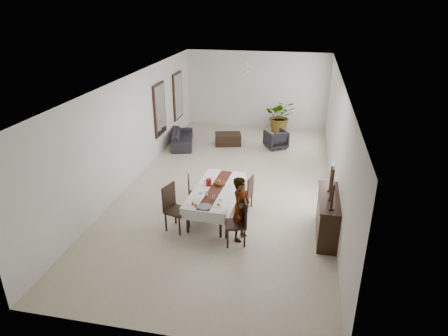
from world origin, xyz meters
The scene contains 86 objects.
floor centered at (0.00, 0.00, 0.00)m, with size 6.00×12.00×0.00m, color beige.
ceiling centered at (0.00, 0.00, 3.20)m, with size 6.00×12.00×0.02m, color white.
wall_back centered at (0.00, 6.00, 1.60)m, with size 6.00×0.02×3.20m, color silver.
wall_front centered at (0.00, -6.00, 1.60)m, with size 6.00×0.02×3.20m, color silver.
wall_left centered at (-3.00, 0.00, 1.60)m, with size 0.02×12.00×3.20m, color silver.
wall_right centered at (3.00, 0.00, 1.60)m, with size 0.02×12.00×3.20m, color silver.
dining_table_top centered at (-0.04, -1.79, 0.68)m, with size 0.94×2.25×0.05m, color black.
table_leg_fl centered at (-0.51, -2.83, 0.33)m, with size 0.07×0.07×0.66m, color black.
table_leg_fr centered at (0.32, -2.88, 0.33)m, with size 0.07×0.07×0.66m, color black.
table_leg_bl centered at (-0.39, -0.70, 0.33)m, with size 0.07×0.07×0.66m, color black.
table_leg_br centered at (0.43, -0.74, 0.33)m, with size 0.07×0.07×0.66m, color black.
tablecloth_top centered at (-0.04, -1.79, 0.71)m, with size 1.11×2.42×0.01m, color white.
tablecloth_drape_left centered at (-0.59, -1.76, 0.57)m, with size 0.01×2.42×0.28m, color white.
tablecloth_drape_right centered at (0.51, -1.82, 0.57)m, with size 0.01×2.42×0.28m, color white.
tablecloth_drape_near centered at (-0.10, -2.99, 0.57)m, with size 1.11×0.01×0.28m, color silver.
tablecloth_drape_far centered at (0.03, -0.58, 0.57)m, with size 1.11×0.01×0.28m, color silver.
table_runner centered at (-0.04, -1.79, 0.72)m, with size 0.33×2.35×0.00m, color #5E271B.
red_pitcher centered at (-0.27, -1.63, 0.81)m, with size 0.14×0.14×0.19m, color maroon.
pitcher_handle centered at (-0.35, -1.63, 0.81)m, with size 0.11×0.11×0.02m, color maroon.
wine_glass_near centered at (0.04, -2.40, 0.79)m, with size 0.07×0.07×0.16m, color white.
wine_glass_mid centered at (-0.16, -2.30, 0.79)m, with size 0.07×0.07×0.16m, color white.
teacup_right centered at (0.21, -2.36, 0.74)m, with size 0.08×0.08×0.06m, color white.
saucer_right centered at (0.21, -2.36, 0.72)m, with size 0.14×0.14×0.01m, color silver.
teacup_left centered at (-0.34, -2.10, 0.74)m, with size 0.08×0.08×0.06m, color silver.
saucer_left centered at (-0.34, -2.10, 0.72)m, with size 0.14×0.14×0.01m, color silver.
plate_near_right centered at (0.22, -2.65, 0.72)m, with size 0.23×0.23×0.01m, color white.
bread_near_right centered at (0.22, -2.65, 0.75)m, with size 0.08×0.08×0.08m, color tan.
plate_near_left centered at (-0.36, -2.47, 0.72)m, with size 0.23×0.23×0.01m, color silver.
plate_far_left centered at (-0.31, -1.25, 0.72)m, with size 0.23×0.23×0.01m, color silver.
serving_tray centered at (-0.09, -2.77, 0.72)m, with size 0.34×0.34×0.02m, color #424247.
jam_jar_a centered at (-0.30, -2.79, 0.75)m, with size 0.06×0.06×0.07m, color #923B15.
jam_jar_b centered at (-0.39, -2.73, 0.75)m, with size 0.06×0.06×0.07m, color #8A5D14.
fruit_basket centered at (0.02, -1.55, 0.76)m, with size 0.28×0.28×0.09m, color brown.
fruit_red centered at (0.05, -1.54, 0.83)m, with size 0.08×0.08×0.08m, color #A11A10.
fruit_green centered at (-0.02, -1.52, 0.83)m, with size 0.08×0.08×0.08m, color olive.
fruit_yellow centered at (0.02, -1.60, 0.83)m, with size 0.08×0.08×0.08m, color gold.
chair_right_near_seat centered at (0.70, -3.03, 0.50)m, with size 0.47×0.47×0.05m, color black.
chair_right_near_leg_fl centered at (0.94, -3.16, 0.23)m, with size 0.05×0.05×0.47m, color black.
chair_right_near_leg_fr centered at (0.83, -2.79, 0.23)m, with size 0.05×0.05×0.47m, color black.
chair_right_near_leg_bl centered at (0.57, -3.27, 0.23)m, with size 0.05×0.05×0.47m, color black.
chair_right_near_leg_br centered at (0.46, -2.90, 0.23)m, with size 0.05×0.05×0.47m, color black.
chair_right_near_back centered at (0.90, -2.97, 0.82)m, with size 0.47×0.04×0.60m, color black.
chair_right_far_seat centered at (0.64, -1.38, 0.42)m, with size 0.40×0.40×0.05m, color black.
chair_right_far_leg_fl centered at (0.76, -1.57, 0.20)m, with size 0.04×0.04×0.40m, color black.
chair_right_far_leg_fr centered at (0.83, -1.25, 0.20)m, with size 0.04×0.04×0.40m, color black.
chair_right_far_leg_bl centered at (0.44, -1.50, 0.20)m, with size 0.04×0.04×0.40m, color black.
chair_right_far_leg_br centered at (0.51, -1.18, 0.20)m, with size 0.04×0.04×0.40m, color black.
chair_right_far_back centered at (0.81, -1.42, 0.70)m, with size 0.40×0.04×0.51m, color black.
chair_left_near_seat centered at (-0.79, -2.74, 0.51)m, with size 0.49×0.49×0.06m, color black.
chair_left_near_leg_fl centered at (-0.92, -2.49, 0.24)m, with size 0.05×0.05×0.49m, color black.
chair_left_near_leg_fr centered at (-1.04, -2.87, 0.24)m, with size 0.05×0.05×0.49m, color black.
chair_left_near_leg_bl centered at (-0.54, -2.61, 0.24)m, with size 0.05×0.05×0.49m, color black.
chair_left_near_leg_br centered at (-0.66, -2.99, 0.24)m, with size 0.05×0.05×0.49m, color black.
chair_left_near_back centered at (-1.01, -2.67, 0.85)m, with size 0.49×0.04×0.63m, color black.
chair_left_far_seat centered at (-0.63, -1.62, 0.42)m, with size 0.40×0.40×0.05m, color black.
chair_left_far_leg_fl centered at (-0.83, -1.51, 0.20)m, with size 0.04×0.04×0.40m, color black.
chair_left_far_leg_fr centered at (-0.73, -1.83, 0.20)m, with size 0.04×0.04×0.40m, color black.
chair_left_far_leg_bl centered at (-0.52, -1.41, 0.20)m, with size 0.04×0.04×0.40m, color black.
chair_left_far_leg_br centered at (-0.42, -1.73, 0.20)m, with size 0.04×0.04×0.40m, color black.
chair_left_far_back centered at (-0.80, -1.68, 0.69)m, with size 0.40×0.04×0.51m, color black.
woman centered at (0.79, -2.82, 0.79)m, with size 0.58×0.38×1.59m, color gray.
sideboard_body centered at (2.78, -2.28, 0.50)m, with size 0.45×1.68×1.01m, color black.
sideboard_top centered at (2.78, -2.28, 1.02)m, with size 0.49×1.75×0.03m, color black.
candlestick_near_base centered at (2.78, -2.90, 1.06)m, with size 0.11×0.11×0.03m, color black.
candlestick_near_shaft centered at (2.78, -2.90, 1.36)m, with size 0.06×0.06×0.56m, color black.
candlestick_near_candle centered at (2.78, -2.90, 1.68)m, with size 0.04×0.04×0.09m, color beige.
candlestick_mid_base centered at (2.78, -2.45, 1.06)m, with size 0.11×0.11×0.03m, color black.
candlestick_mid_shaft centered at (2.78, -2.45, 1.44)m, with size 0.06×0.06×0.73m, color black.
candlestick_mid_candle centered at (2.78, -2.45, 1.85)m, with size 0.04×0.04×0.09m, color beige.
candlestick_far_base centered at (2.78, -2.00, 1.06)m, with size 0.11×0.11×0.03m, color black.
candlestick_far_shaft centered at (2.78, -2.00, 1.38)m, with size 0.06×0.06×0.62m, color black.
candlestick_far_candle centered at (2.78, -2.00, 1.74)m, with size 0.04×0.04×0.09m, color beige.
sofa centered at (-2.44, 3.05, 0.28)m, with size 1.93×0.75×0.56m, color #242227.
armchair centered at (1.09, 3.46, 0.34)m, with size 0.73×0.75×0.69m, color #262328.
coffee_table centered at (-0.74, 3.45, 0.22)m, with size 0.98×0.66×0.44m, color black.
potted_plant centered at (1.10, 5.44, 0.68)m, with size 1.22×1.06×1.36m, color #355622.
mirror_frame_near centered at (-2.96, 2.20, 1.60)m, with size 0.06×1.05×1.85m, color black.
mirror_glass_near centered at (-2.92, 2.20, 1.60)m, with size 0.01×0.90×1.70m, color silver.
mirror_frame_far centered at (-2.96, 4.30, 1.60)m, with size 0.06×1.05×1.85m, color black.
mirror_glass_far centered at (-2.92, 4.30, 1.60)m, with size 0.01×0.90×1.70m, color silver.
fan_rod centered at (0.00, 3.00, 3.10)m, with size 0.04×0.04×0.20m, color white.
fan_hub centered at (0.00, 3.00, 2.90)m, with size 0.16×0.16×0.08m, color silver.
fan_blade_n centered at (0.00, 3.35, 2.90)m, with size 0.10×0.55×0.01m, color silver.
fan_blade_s centered at (0.00, 2.65, 2.90)m, with size 0.10×0.55×0.01m, color white.
fan_blade_e centered at (0.35, 3.00, 2.90)m, with size 0.55×0.10×0.01m, color silver.
fan_blade_w centered at (-0.35, 3.00, 2.90)m, with size 0.55×0.10×0.01m, color silver.
Camera 1 is at (2.02, -10.78, 5.33)m, focal length 32.00 mm.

